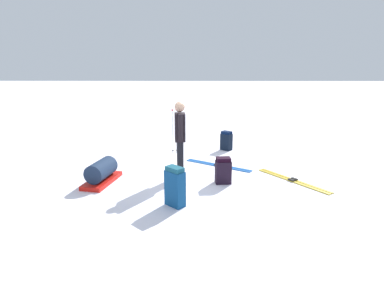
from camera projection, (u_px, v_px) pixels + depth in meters
name	position (u px, v px, depth m)	size (l,w,h in m)	color
ground_plane	(192.00, 173.00, 7.50)	(80.00, 80.00, 0.00)	white
skier_standing	(180.00, 136.00, 6.98)	(0.25, 0.57, 1.70)	black
ski_pair_near	(218.00, 165.00, 8.04)	(1.59, 1.09, 0.05)	#1C56A7
ski_pair_far	(293.00, 180.00, 7.00)	(1.22, 1.58, 0.05)	gold
backpack_large_dark	(226.00, 141.00, 9.44)	(0.37, 0.36, 0.56)	black
backpack_bright	(175.00, 187.00, 5.71)	(0.40, 0.39, 0.73)	navy
backpack_small_spare	(223.00, 171.00, 6.82)	(0.35, 0.26, 0.57)	black
ski_poles_planted_near	(175.00, 129.00, 9.07)	(0.18, 0.10, 1.25)	#B0B8BB
gear_sled	(101.00, 173.00, 6.86)	(0.66, 1.15, 0.49)	red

